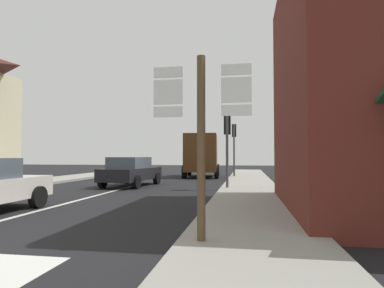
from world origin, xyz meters
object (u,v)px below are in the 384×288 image
at_px(sedan_far, 131,171).
at_px(route_sign_post, 201,133).
at_px(traffic_light_far_right, 234,138).
at_px(delivery_truck, 202,154).
at_px(traffic_light_near_right, 227,134).

height_order(sedan_far, route_sign_post, route_sign_post).
bearing_deg(route_sign_post, sedan_far, 115.37).
bearing_deg(sedan_far, traffic_light_far_right, 55.52).
distance_m(route_sign_post, traffic_light_far_right, 17.90).
relative_size(route_sign_post, traffic_light_far_right, 0.85).
distance_m(delivery_truck, traffic_light_far_right, 2.67).
bearing_deg(traffic_light_near_right, delivery_truck, 104.73).
relative_size(delivery_truck, traffic_light_far_right, 1.36).
bearing_deg(traffic_light_near_right, traffic_light_far_right, 90.00).
bearing_deg(delivery_truck, sedan_far, -108.58).
bearing_deg(sedan_far, delivery_truck, 71.42).
height_order(delivery_truck, traffic_light_far_right, traffic_light_far_right).
xyz_separation_m(sedan_far, traffic_light_near_right, (4.96, -1.26, 1.76)).
bearing_deg(traffic_light_far_right, sedan_far, -124.48).
xyz_separation_m(route_sign_post, traffic_light_near_right, (-0.10, 9.40, 0.61)).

